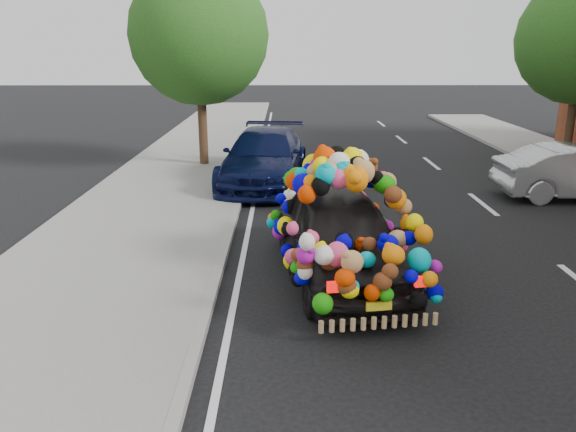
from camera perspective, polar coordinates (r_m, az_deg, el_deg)
name	(u,v)px	position (r m, az deg, el deg)	size (l,w,h in m)	color
ground	(363,289)	(9.02, 7.63, -7.40)	(100.00, 100.00, 0.00)	black
sidewalk	(90,287)	(9.42, -19.44, -6.77)	(4.00, 60.00, 0.12)	gray
kerb	(214,286)	(8.97, -7.50, -7.06)	(0.15, 60.00, 0.13)	gray
tree_near_sidewalk	(199,35)	(17.83, -9.05, 17.71)	(4.20, 4.20, 6.13)	#332114
plush_art_car	(341,215)	(9.11, 5.39, 0.09)	(2.66, 4.66, 2.09)	black
navy_sedan	(264,157)	(15.61, -2.43, 5.96)	(2.09, 5.14, 1.49)	#080D33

